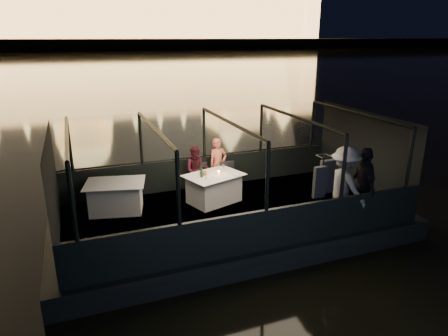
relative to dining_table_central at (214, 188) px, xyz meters
name	(u,v)px	position (x,y,z in m)	size (l,w,h in m)	color
river_water	(85,61)	(0.15, 79.23, -0.89)	(500.00, 500.00, 0.00)	black
boat_hull	(230,230)	(0.15, -0.77, -0.89)	(8.60, 4.40, 1.00)	black
boat_deck	(230,213)	(0.15, -0.77, -0.41)	(8.00, 4.00, 0.04)	black
gunwale_port	(205,171)	(0.15, 1.23, 0.06)	(8.00, 0.08, 0.90)	black
gunwale_starboard	(266,230)	(0.15, -2.77, 0.06)	(8.00, 0.08, 0.90)	black
cabin_glass_port	(204,133)	(0.15, 1.23, 1.21)	(8.00, 0.02, 1.40)	#99B2B2
cabin_glass_starboard	(268,177)	(0.15, -2.77, 1.21)	(8.00, 0.02, 1.40)	#99B2B2
cabin_roof_glass	(230,122)	(0.15, -0.77, 1.91)	(8.00, 4.00, 0.02)	#99B2B2
end_wall_fore	(53,190)	(-3.85, -0.77, 0.76)	(0.02, 4.00, 2.30)	black
end_wall_aft	(363,153)	(4.15, -0.77, 0.76)	(0.02, 4.00, 2.30)	black
canopy_ribs	(230,169)	(0.15, -0.77, 0.76)	(8.00, 4.00, 2.30)	black
embankment	(73,45)	(0.15, 209.23, 0.11)	(400.00, 140.00, 6.00)	#423D33
dining_table_central	(214,188)	(0.00, 0.00, 0.00)	(1.45, 1.05, 0.77)	silver
dining_table_aft	(116,197)	(-2.50, 0.32, 0.00)	(1.45, 1.05, 0.77)	silver
chair_port_left	(202,179)	(-0.12, 0.63, 0.06)	(0.40, 0.40, 0.86)	black
chair_port_right	(229,178)	(0.62, 0.45, 0.06)	(0.41, 0.41, 0.88)	black
coat_stand	(321,193)	(1.69, -2.40, 0.51)	(0.50, 0.40, 1.82)	black
person_woman_coral	(218,164)	(0.43, 0.85, 0.36)	(0.54, 0.36, 1.51)	#DD6A50
person_man_maroon	(197,168)	(-0.24, 0.76, 0.36)	(0.66, 0.51, 1.37)	#40121B
passenger_stripe	(343,189)	(2.39, -2.27, 0.47)	(1.21, 0.68, 1.88)	silver
passenger_dark	(363,187)	(2.91, -2.31, 0.47)	(1.07, 0.45, 1.82)	black
wine_bottle	(201,172)	(-0.36, -0.06, 0.53)	(0.06, 0.06, 0.30)	#163C1C
bread_basket	(203,173)	(-0.25, 0.11, 0.42)	(0.20, 0.20, 0.08)	brown
amber_candle	(219,172)	(0.15, 0.02, 0.42)	(0.06, 0.06, 0.08)	#FB863E
plate_near	(237,174)	(0.57, -0.21, 0.39)	(0.27, 0.27, 0.02)	silver
plate_far	(202,174)	(-0.27, 0.18, 0.39)	(0.21, 0.21, 0.01)	white
wine_glass_white	(206,175)	(-0.28, -0.20, 0.48)	(0.07, 0.07, 0.20)	silver
wine_glass_red	(223,168)	(0.35, 0.19, 0.48)	(0.06, 0.06, 0.18)	white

